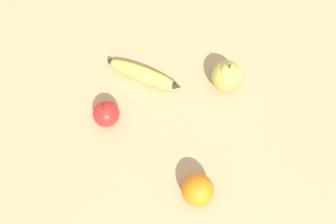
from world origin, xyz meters
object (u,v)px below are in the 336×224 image
Objects in this scene: banana at (144,75)px; pear at (227,75)px; orange at (198,190)px; apple at (106,114)px.

banana is 0.22m from pear.
pear reaches higher than banana.
orange reaches higher than apple.
banana is 2.16× the size of pear.
banana is 2.82× the size of orange.
apple is (-0.00, -0.30, -0.01)m from orange.
pear is at bearing 19.74° from banana.
orange is at bearing 89.40° from apple.
orange is at bearing -43.43° from banana.
pear is (-0.28, -0.12, 0.01)m from orange.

